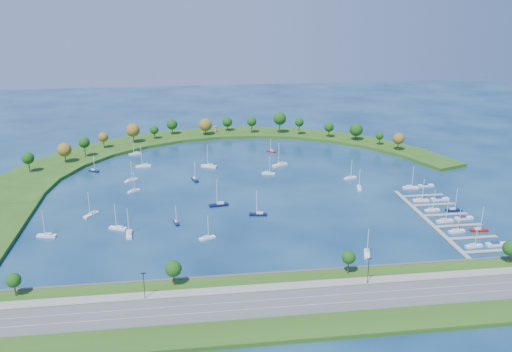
{
  "coord_description": "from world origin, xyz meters",
  "views": [
    {
      "loc": [
        -33.9,
        -284.64,
        102.74
      ],
      "look_at": [
        5.0,
        5.0,
        4.0
      ],
      "focal_mm": 38.37,
      "sensor_mm": 36.0,
      "label": 1
    }
  ],
  "objects": [
    {
      "name": "moored_boat_11",
      "position": [
        38.32,
        -89.93,
        0.9
      ],
      "size": [
        4.51,
        8.27,
        11.72
      ],
      "rotation": [
        0.0,
        0.0,
        4.41
      ],
      "color": "white",
      "rests_on": "ground"
    },
    {
      "name": "docked_boat_10",
      "position": [
        87.91,
        -15.96,
        0.93
      ],
      "size": [
        8.94,
        3.06,
        12.93
      ],
      "rotation": [
        0.0,
        0.0,
        -0.07
      ],
      "color": "white",
      "rests_on": "ground"
    },
    {
      "name": "moored_boat_7",
      "position": [
        -0.3,
        -42.61,
        0.92
      ],
      "size": [
        8.84,
        3.74,
        12.59
      ],
      "rotation": [
        0.0,
        0.0,
        2.98
      ],
      "color": "#090E3B",
      "rests_on": "ground"
    },
    {
      "name": "moored_boat_17",
      "position": [
        -67.35,
        71.82,
        0.88
      ],
      "size": [
        7.9,
        4.54,
        11.2
      ],
      "rotation": [
        0.0,
        0.0,
        3.48
      ],
      "color": "white",
      "rests_on": "ground"
    },
    {
      "name": "moored_boat_16",
      "position": [
        -60.28,
        -57.79,
        0.93
      ],
      "size": [
        2.98,
        8.82,
        12.77
      ],
      "rotation": [
        0.0,
        0.0,
        1.64
      ],
      "color": "white",
      "rests_on": "ground"
    },
    {
      "name": "breakwater",
      "position": [
        -46.33,
        48.72,
        0.99
      ],
      "size": [
        286.74,
        247.64,
        2.0
      ],
      "color": "#264E14",
      "rests_on": "ground"
    },
    {
      "name": "moored_boat_5",
      "position": [
        -39.59,
        -47.36,
        0.84
      ],
      "size": [
        3.19,
        6.44,
        9.12
      ],
      "rotation": [
        0.0,
        0.0,
        4.96
      ],
      "color": "#090E3B",
      "rests_on": "ground"
    },
    {
      "name": "moored_boat_8",
      "position": [
        -80.33,
        -32.18,
        0.92
      ],
      "size": [
        6.84,
        8.24,
        12.41
      ],
      "rotation": [
        0.0,
        0.0,
        4.09
      ],
      "color": "white",
      "rests_on": "ground"
    },
    {
      "name": "docked_boat_0",
      "position": [
        85.53,
        -88.98,
        0.88
      ],
      "size": [
        7.73,
        2.82,
        11.13
      ],
      "rotation": [
        0.0,
        0.0,
        0.09
      ],
      "color": "white",
      "rests_on": "ground"
    },
    {
      "name": "docked_boat_8",
      "position": [
        85.52,
        -35.1,
        0.91
      ],
      "size": [
        8.33,
        3.09,
        11.97
      ],
      "rotation": [
        0.0,
        0.0,
        -0.1
      ],
      "color": "white",
      "rests_on": "ground"
    },
    {
      "name": "moored_boat_6",
      "position": [
        -65.86,
        -50.27,
        0.91
      ],
      "size": [
        8.58,
        5.63,
        12.3
      ],
      "rotation": [
        0.0,
        0.0,
        2.71
      ],
      "color": "white",
      "rests_on": "ground"
    },
    {
      "name": "moored_boat_19",
      "position": [
        -60.08,
        43.37,
        0.95
      ],
      "size": [
        9.47,
        3.83,
        13.53
      ],
      "rotation": [
        0.0,
        0.0,
        3.28
      ],
      "color": "white",
      "rests_on": "ground"
    },
    {
      "name": "moored_boat_20",
      "position": [
        -18.36,
        -27.79,
        0.98
      ],
      "size": [
        9.94,
        4.08,
        14.18
      ],
      "rotation": [
        0.0,
        0.0,
        3.29
      ],
      "color": "#090E3B",
      "rests_on": "ground"
    },
    {
      "name": "moored_boat_4",
      "position": [
        23.5,
        65.37,
        0.84
      ],
      "size": [
        5.92,
        5.62,
        9.39
      ],
      "rotation": [
        0.0,
        0.0,
        2.4
      ],
      "color": "maroon",
      "rests_on": "ground"
    },
    {
      "name": "south_shoreline",
      "position": [
        0.03,
        -122.88,
        1.0
      ],
      "size": [
        420.0,
        43.1,
        11.6
      ],
      "color": "#264E14",
      "rests_on": "ground"
    },
    {
      "name": "moored_boat_3",
      "position": [
        -96.2,
        -54.35,
        0.92
      ],
      "size": [
        8.8,
        4.11,
        12.48
      ],
      "rotation": [
        0.0,
        0.0,
        2.93
      ],
      "color": "white",
      "rests_on": "ground"
    },
    {
      "name": "docked_boat_3",
      "position": [
        96.02,
        -74.09,
        0.9
      ],
      "size": [
        8.25,
        3.23,
        11.81
      ],
      "rotation": [
        0.0,
        0.0,
        -0.12
      ],
      "color": "maroon",
      "rests_on": "ground"
    },
    {
      "name": "harbor_tower",
      "position": [
        -11.02,
        117.24,
        4.41
      ],
      "size": [
        2.6,
        2.6,
        4.72
      ],
      "color": "gray",
      "rests_on": "breakwater"
    },
    {
      "name": "docked_boat_1",
      "position": [
        95.96,
        -88.9,
        0.7
      ],
      "size": [
        9.35,
        2.63,
        1.91
      ],
      "rotation": [
        0.0,
        0.0,
        0.0
      ],
      "color": "white",
      "rests_on": "ground"
    },
    {
      "name": "moored_boat_12",
      "position": [
        -26.15,
        -65.89,
        0.87
      ],
      "size": [
        7.58,
        4.56,
        10.78
      ],
      "rotation": [
        0.0,
        0.0,
        0.37
      ],
      "color": "white",
      "rests_on": "ground"
    },
    {
      "name": "docked_boat_11",
      "position": [
        97.88,
        -13.78,
        0.63
      ],
      "size": [
        8.43,
        2.57,
        1.71
      ],
      "rotation": [
        0.0,
        0.0,
        0.03
      ],
      "color": "white",
      "rests_on": "ground"
    },
    {
      "name": "docked_boat_6",
      "position": [
        85.53,
        -48.35,
        0.88
      ],
      "size": [
        7.7,
        2.93,
        11.04
      ],
      "rotation": [
        0.0,
        0.0,
        0.11
      ],
      "color": "white",
      "rests_on": "ground"
    },
    {
      "name": "moored_boat_0",
      "position": [
        59.93,
        4.59,
        0.89
      ],
      "size": [
        8.06,
        4.96,
        11.49
      ],
      "rotation": [
        0.0,
        0.0,
        0.38
      ],
      "color": "white",
      "rests_on": "ground"
    },
    {
      "name": "docked_boat_5",
      "position": [
        95.97,
        -60.2,
        0.66
      ],
      "size": [
        9.02,
        3.14,
        1.81
      ],
      "rotation": [
        0.0,
        0.0,
        0.08
      ],
      "color": "white",
      "rests_on": "ground"
    },
    {
      "name": "moored_boat_10",
      "position": [
        -89.0,
        37.83,
        0.86
      ],
      "size": [
        6.73,
        5.59,
        10.15
      ],
      "rotation": [
        0.0,
        0.0,
        5.66
      ],
      "color": "#090E3B",
      "rests_on": "ground"
    },
    {
      "name": "docked_boat_9",
      "position": [
        95.96,
        -34.86,
        0.7
      ],
      "size": [
        9.28,
        2.61,
        1.89
      ],
      "rotation": [
        0.0,
        0.0,
        0.0
      ],
      "color": "white",
      "rests_on": "ground"
    },
    {
      "name": "docked_boat_7",
      "position": [
        96.03,
        -49.93,
        0.89
      ],
      "size": [
        7.98,
        2.72,
        11.54
      ],
      "rotation": [
        0.0,
        0.0,
        -0.07
      ],
      "color": "#090E3B",
      "rests_on": "ground"
    },
    {
      "name": "docked_boat_2",
      "position": [
        85.53,
        -73.86,
        0.89
      ],
      "size": [
        8.0,
        3.15,
        11.44
      ],
      "rotation": [
        0.0,
        0.0,
        0.13
      ],
      "color": "white",
      "rests_on": "ground"
    },
    {
      "name": "docked_boat_4",
      "position": [
        85.52,
        -62.07,
        0.9
      ],
      "size": [
        8.24,
        3.05,
        11.84
      ],
      "rotation": [
        0.0,
        0.0,
        0.1
      ],
      "color": "white",
      "rests_on": "ground"
    },
    {
      "name": "breakwater_trees",
      "position": [
        -9.85,
        88.7,
        10.53
      ],
      "size": [
        239.27,
        92.52,
        16.06
      ],
      "color": "#382314",
      "rests_on": "breakwater"
    },
    {
      "name": "moored_boat_13",
      "position": [
        -29.26,
        13.22,
        0.9
      ],
      "size": [
        4.29,
        8.29,
        11.73
      ],
      "rotation": [
        0.0,
        0.0,
        4.98
      ],
      "color": "#090E3B",
      "rests_on": "ground"
    },
    {
      "name": "moored_boat_18",
      "position": [
        14.23,
        19.05,
        0.89
      ],
      "size": [
        7.96,
        4.12,
        11.27
      ],
      "rotation": [
        0.0,
        0.0,
        6.01
      ],
      "color": "white",
      "rests_on": "ground"
    },
    {
      "name": "ground",
      "position": [
        0.0,
        0.0,
        0.0
      ],
      "size": [
        700.0,
        700.0,
        0.0
      ],
      "primitive_type": "plane",
      "color": "#082046",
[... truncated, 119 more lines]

